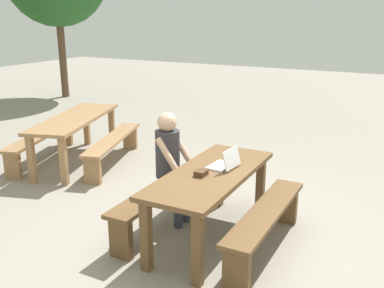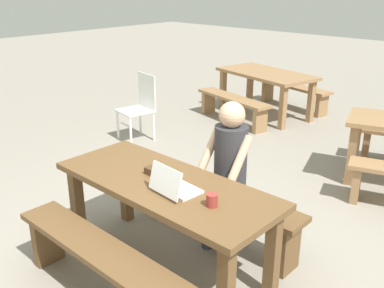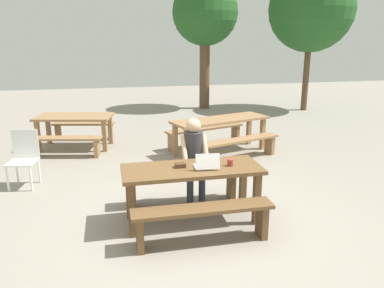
% 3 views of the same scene
% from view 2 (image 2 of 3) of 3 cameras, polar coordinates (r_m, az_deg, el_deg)
% --- Properties ---
extents(ground_plane, '(30.00, 30.00, 0.00)m').
position_cam_2_polar(ground_plane, '(3.75, -3.33, -15.55)').
color(ground_plane, gray).
extents(picnic_table_front, '(1.85, 0.74, 0.77)m').
position_cam_2_polar(picnic_table_front, '(3.41, -3.56, -6.76)').
color(picnic_table_front, brown).
rests_on(picnic_table_front, ground).
extents(bench_near, '(1.72, 0.30, 0.48)m').
position_cam_2_polar(bench_near, '(3.23, -11.55, -14.98)').
color(bench_near, brown).
rests_on(bench_near, ground).
extents(bench_far, '(1.72, 0.30, 0.48)m').
position_cam_2_polar(bench_far, '(3.94, 3.01, -7.48)').
color(bench_far, brown).
rests_on(bench_far, ground).
extents(laptop, '(0.34, 0.29, 0.22)m').
position_cam_2_polar(laptop, '(3.16, -2.40, -5.44)').
color(laptop, white).
rests_on(laptop, picnic_table_front).
extents(small_pouch, '(0.14, 0.10, 0.06)m').
position_cam_2_polar(small_pouch, '(3.46, -4.89, -3.53)').
color(small_pouch, '#4C331E').
rests_on(small_pouch, picnic_table_front).
extents(coffee_mug, '(0.08, 0.08, 0.09)m').
position_cam_2_polar(coffee_mug, '(2.99, 2.61, -7.31)').
color(coffee_mug, '#99332D').
rests_on(coffee_mug, picnic_table_front).
extents(person_seated, '(0.39, 0.40, 1.30)m').
position_cam_2_polar(person_seated, '(3.65, 4.63, -2.81)').
color(person_seated, '#333847').
rests_on(person_seated, ground).
extents(plastic_chair, '(0.51, 0.51, 0.95)m').
position_cam_2_polar(plastic_chair, '(6.36, -6.78, 5.00)').
color(plastic_chair, white).
rests_on(plastic_chair, ground).
extents(picnic_table_mid, '(1.80, 1.18, 0.74)m').
position_cam_2_polar(picnic_table_mid, '(7.54, 9.59, 8.36)').
color(picnic_table_mid, '#9E754C').
rests_on(picnic_table_mid, ground).
extents(bench_mid_south, '(1.52, 0.61, 0.43)m').
position_cam_2_polar(bench_mid_south, '(7.14, 5.33, 5.28)').
color(bench_mid_south, '#9E754C').
rests_on(bench_mid_south, ground).
extents(bench_mid_north, '(1.52, 0.61, 0.43)m').
position_cam_2_polar(bench_mid_north, '(8.12, 13.09, 6.73)').
color(bench_mid_north, '#9E754C').
rests_on(bench_mid_north, ground).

